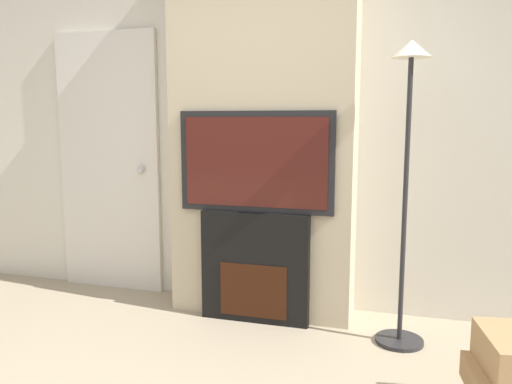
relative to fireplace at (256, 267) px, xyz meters
name	(u,v)px	position (x,y,z in m)	size (l,w,h in m)	color
wall_back	(271,124)	(0.00, 0.40, 0.97)	(6.00, 0.06, 2.70)	silver
chimney_breast	(263,125)	(0.00, 0.19, 0.97)	(1.28, 0.37, 2.70)	#BCAD8E
fireplace	(256,267)	(0.00, 0.00, 0.00)	(0.75, 0.15, 0.77)	black
television	(256,162)	(0.00, 0.00, 0.72)	(1.06, 0.07, 0.68)	black
floor_lamp	(407,153)	(0.97, -0.10, 0.81)	(0.30, 0.30, 1.84)	#262628
entry_door	(109,163)	(-1.34, 0.35, 0.66)	(0.89, 0.09, 2.07)	silver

